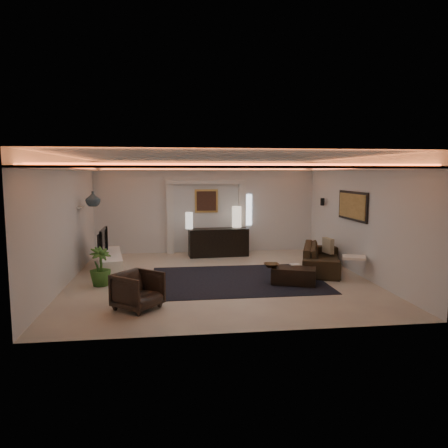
{
  "coord_description": "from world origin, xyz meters",
  "views": [
    {
      "loc": [
        -1.14,
        -9.81,
        2.52
      ],
      "look_at": [
        0.2,
        0.6,
        1.25
      ],
      "focal_mm": 33.53,
      "sensor_mm": 36.0,
      "label": 1
    }
  ],
  "objects": [
    {
      "name": "daylight_slit",
      "position": [
        1.35,
        3.48,
        1.35
      ],
      "size": [
        0.25,
        0.03,
        1.0
      ],
      "primitive_type": "cube",
      "color": "white",
      "rests_on": "wall_back"
    },
    {
      "name": "figurine",
      "position": [
        -3.01,
        2.08,
        0.64
      ],
      "size": [
        0.14,
        0.14,
        0.34
      ],
      "primitive_type": "cylinder",
      "rotation": [
        0.0,
        0.0,
        0.17
      ],
      "color": "black",
      "rests_on": "media_ledge"
    },
    {
      "name": "media_ledge",
      "position": [
        -2.73,
        1.28,
        0.23
      ],
      "size": [
        0.89,
        2.28,
        0.42
      ],
      "primitive_type": "cube",
      "rotation": [
        0.0,
        0.0,
        0.15
      ],
      "color": "white",
      "rests_on": "ground"
    },
    {
      "name": "alcove_header",
      "position": [
        0.0,
        3.4,
        2.25
      ],
      "size": [
        2.52,
        0.2,
        0.12
      ],
      "primitive_type": "cube",
      "color": "silver",
      "rests_on": "wall_back"
    },
    {
      "name": "floor",
      "position": [
        0.0,
        0.0,
        0.0
      ],
      "size": [
        7.0,
        7.0,
        0.0
      ],
      "primitive_type": "plane",
      "color": "beige",
      "rests_on": "ground"
    },
    {
      "name": "lamp_left",
      "position": [
        -0.58,
        2.82,
        1.09
      ],
      "size": [
        0.23,
        0.23,
        0.5
      ],
      "primitive_type": "cylinder",
      "rotation": [
        0.0,
        0.0,
        -0.04
      ],
      "color": "white",
      "rests_on": "console"
    },
    {
      "name": "painting_canvas",
      "position": [
        0.0,
        3.44,
        1.65
      ],
      "size": [
        0.62,
        0.02,
        0.62
      ],
      "primitive_type": "cube",
      "color": "#4C2D1E",
      "rests_on": "wall_back"
    },
    {
      "name": "art_panel_frame",
      "position": [
        3.47,
        0.3,
        1.7
      ],
      "size": [
        0.04,
        1.64,
        0.74
      ],
      "primitive_type": "cube",
      "color": "black",
      "rests_on": "wall_right"
    },
    {
      "name": "throw_pillow",
      "position": [
        3.15,
        1.07,
        0.55
      ],
      "size": [
        0.2,
        0.43,
        0.42
      ],
      "primitive_type": "cube",
      "rotation": [
        0.0,
        0.0,
        0.18
      ],
      "color": "tan",
      "rests_on": "sofa"
    },
    {
      "name": "area_rug",
      "position": [
        0.4,
        -0.2,
        0.01
      ],
      "size": [
        4.0,
        3.0,
        0.01
      ],
      "primitive_type": "cube",
      "color": "black",
      "rests_on": "ground"
    },
    {
      "name": "wall_back",
      "position": [
        0.0,
        3.5,
        1.45
      ],
      "size": [
        7.0,
        0.0,
        7.0
      ],
      "primitive_type": "plane",
      "rotation": [
        1.57,
        0.0,
        0.0
      ],
      "color": "silver",
      "rests_on": "ground"
    },
    {
      "name": "ceiling",
      "position": [
        0.0,
        0.0,
        2.9
      ],
      "size": [
        7.0,
        7.0,
        0.0
      ],
      "primitive_type": "plane",
      "rotation": [
        3.14,
        0.0,
        0.0
      ],
      "color": "white",
      "rests_on": "ground"
    },
    {
      "name": "wall_niche",
      "position": [
        -3.44,
        1.4,
        1.65
      ],
      "size": [
        0.1,
        0.55,
        0.04
      ],
      "primitive_type": "cube",
      "color": "silver",
      "rests_on": "wall_left"
    },
    {
      "name": "pilaster_right",
      "position": [
        1.15,
        3.4,
        1.1
      ],
      "size": [
        0.22,
        0.2,
        2.2
      ],
      "primitive_type": "cube",
      "color": "silver",
      "rests_on": "ground"
    },
    {
      "name": "art_panel_gold",
      "position": [
        3.44,
        0.3,
        1.7
      ],
      "size": [
        0.02,
        1.5,
        0.62
      ],
      "primitive_type": "cube",
      "color": "tan",
      "rests_on": "wall_right"
    },
    {
      "name": "sofa",
      "position": [
        2.77,
        0.51,
        0.34
      ],
      "size": [
        2.47,
        1.65,
        0.67
      ],
      "primitive_type": "imported",
      "rotation": [
        0.0,
        0.0,
        1.21
      ],
      "color": "brown",
      "rests_on": "ground"
    },
    {
      "name": "console",
      "position": [
        0.3,
        2.76,
        0.4
      ],
      "size": [
        1.83,
        0.67,
        0.9
      ],
      "primitive_type": "cube",
      "rotation": [
        0.0,
        0.0,
        0.06
      ],
      "color": "black",
      "rests_on": "ground"
    },
    {
      "name": "pilaster_left",
      "position": [
        -1.15,
        3.4,
        1.1
      ],
      "size": [
        0.22,
        0.2,
        2.2
      ],
      "primitive_type": "cube",
      "color": "silver",
      "rests_on": "ground"
    },
    {
      "name": "wall_right",
      "position": [
        3.5,
        0.0,
        1.45
      ],
      "size": [
        0.0,
        7.0,
        7.0
      ],
      "primitive_type": "plane",
      "rotation": [
        1.57,
        0.0,
        -1.57
      ],
      "color": "silver",
      "rests_on": "ground"
    },
    {
      "name": "ginger_jar",
      "position": [
        -3.14,
        1.4,
        1.87
      ],
      "size": [
        0.48,
        0.48,
        0.39
      ],
      "primitive_type": "imported",
      "rotation": [
        0.0,
        0.0,
        -0.36
      ],
      "color": "slate",
      "rests_on": "wall_niche"
    },
    {
      "name": "lamp_right",
      "position": [
        0.92,
        3.04,
        1.09
      ],
      "size": [
        0.32,
        0.32,
        0.65
      ],
      "primitive_type": "cylinder",
      "rotation": [
        0.0,
        0.0,
        -0.1
      ],
      "color": "#FFEACD",
      "rests_on": "console"
    },
    {
      "name": "plant",
      "position": [
        -2.73,
        -0.31,
        0.43
      ],
      "size": [
        0.69,
        0.69,
        0.87
      ],
      "primitive_type": "imported",
      "rotation": [
        0.0,
        0.0,
        0.68
      ],
      "color": "#356423",
      "rests_on": "ground"
    },
    {
      "name": "cove_soffit",
      "position": [
        0.0,
        0.0,
        2.62
      ],
      "size": [
        7.0,
        7.0,
        0.04
      ],
      "primitive_type": "cube",
      "color": "silver",
      "rests_on": "ceiling"
    },
    {
      "name": "painting_frame",
      "position": [
        0.0,
        3.47,
        1.65
      ],
      "size": [
        0.74,
        0.04,
        0.74
      ],
      "primitive_type": "cube",
      "color": "tan",
      "rests_on": "wall_back"
    },
    {
      "name": "wall_sconce",
      "position": [
        3.38,
        2.2,
        1.68
      ],
      "size": [
        0.12,
        0.12,
        0.22
      ],
      "primitive_type": "cylinder",
      "color": "black",
      "rests_on": "wall_right"
    },
    {
      "name": "tv",
      "position": [
        -3.01,
        1.33,
        0.78
      ],
      "size": [
        1.14,
        0.17,
        0.66
      ],
      "primitive_type": "imported",
      "rotation": [
        0.0,
        0.0,
        1.59
      ],
      "color": "black",
      "rests_on": "media_ledge"
    },
    {
      "name": "wall_left",
      "position": [
        -3.5,
        0.0,
        1.45
      ],
      "size": [
        0.0,
        7.0,
        7.0
      ],
      "primitive_type": "plane",
      "rotation": [
        1.57,
        0.0,
        1.57
      ],
      "color": "silver",
      "rests_on": "ground"
    },
    {
      "name": "bowl",
      "position": [
        1.13,
        -0.64,
        0.45
      ],
      "size": [
        0.38,
        0.38,
        0.09
      ],
      "primitive_type": "imported",
      "rotation": [
        0.0,
        0.0,
        -0.1
      ],
      "color": "#49311A",
      "rests_on": "coffee_table"
    },
    {
      "name": "throw_blanket",
      "position": [
        3.15,
        -0.58,
        0.55
      ],
      "size": [
        0.65,
        0.6,
        0.06
      ],
      "primitive_type": "cube",
      "rotation": [
        0.0,
        0.0,
        -0.39
      ],
      "color": "white",
      "rests_on": "sofa"
    },
    {
      "name": "magazine",
      "position": [
        1.74,
        -0.51,
        0.42
      ],
      "size": [
        0.23,
        0.17,
        0.03
      ],
      "primitive_type": "cube",
      "rotation": [
        0.0,
        0.0,
        0.06
      ],
      "color": "white",
      "rests_on": "coffee_table"
    },
    {
      "name": "armchair",
      "position": [
        -1.77,
        -2.08,
        0.35
      ],
      "size": [
        1.07,
        1.06,
        0.7
      ],
      "primitive_type": "imported",
      "rotation": [
        0.0,
        0.0,
        0.89
      ],
      "color": "black",
      "rests_on": "ground"
    },
    {
      "name": "wall_front",
      "position": [
        0.0,
        -3.5,
        1.45
      ],
      "size": [
        7.0,
        0.0,
        7.0
      ],
      "primitive_type": "plane",
      "rotation": [
        -1.57,
        0.0,
        0.0
      ],
      "color": "silver",
      "rests_on": "ground"
    },
    {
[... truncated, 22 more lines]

